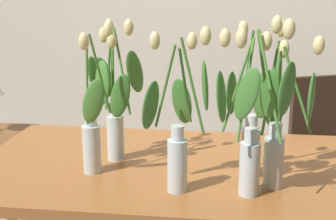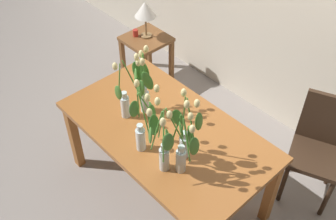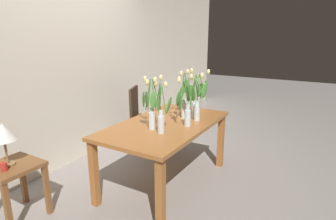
{
  "view_description": "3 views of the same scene",
  "coord_description": "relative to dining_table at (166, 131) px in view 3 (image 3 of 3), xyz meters",
  "views": [
    {
      "loc": [
        0.18,
        -1.69,
        1.39
      ],
      "look_at": [
        -0.03,
        -0.07,
        0.97
      ],
      "focal_mm": 48.93,
      "sensor_mm": 36.0,
      "label": 1
    },
    {
      "loc": [
        1.49,
        -1.35,
        2.81
      ],
      "look_at": [
        0.03,
        -0.01,
        0.95
      ],
      "focal_mm": 41.94,
      "sensor_mm": 36.0,
      "label": 2
    },
    {
      "loc": [
        -2.53,
        -1.52,
        1.69
      ],
      "look_at": [
        -0.06,
        -0.07,
        0.91
      ],
      "focal_mm": 29.79,
      "sensor_mm": 36.0,
      "label": 3
    }
  ],
  "objects": [
    {
      "name": "ground_plane",
      "position": [
        0.0,
        0.0,
        -0.65
      ],
      "size": [
        18.0,
        18.0,
        0.0
      ],
      "primitive_type": "plane",
      "color": "gray"
    },
    {
      "name": "room_wall_rear",
      "position": [
        0.0,
        1.45,
        0.7
      ],
      "size": [
        9.0,
        0.1,
        2.7
      ],
      "primitive_type": "cube",
      "color": "beige",
      "rests_on": "ground"
    },
    {
      "name": "dining_table",
      "position": [
        0.0,
        0.0,
        0.0
      ],
      "size": [
        1.6,
        0.9,
        0.74
      ],
      "color": "#A3602D",
      "rests_on": "ground"
    },
    {
      "name": "tulip_vase_0",
      "position": [
        -0.3,
        -0.12,
        0.27
      ],
      "size": [
        0.13,
        0.22,
        0.55
      ],
      "color": "silver",
      "rests_on": "dining_table"
    },
    {
      "name": "tulip_vase_1",
      "position": [
        0.03,
        -0.23,
        0.3
      ],
      "size": [
        0.24,
        0.18,
        0.55
      ],
      "color": "silver",
      "rests_on": "dining_table"
    },
    {
      "name": "tulip_vase_2",
      "position": [
        0.28,
        -0.08,
        0.28
      ],
      "size": [
        0.21,
        0.13,
        0.57
      ],
      "color": "silver",
      "rests_on": "dining_table"
    },
    {
      "name": "tulip_vase_3",
      "position": [
        0.27,
        -0.26,
        0.33
      ],
      "size": [
        0.27,
        0.28,
        0.58
      ],
      "color": "silver",
      "rests_on": "dining_table"
    },
    {
      "name": "tulip_vase_4",
      "position": [
        0.36,
        -0.19,
        0.3
      ],
      "size": [
        0.2,
        0.24,
        0.54
      ],
      "color": "silver",
      "rests_on": "dining_table"
    },
    {
      "name": "tulip_vase_5",
      "position": [
        -0.25,
        0.01,
        0.32
      ],
      "size": [
        0.25,
        0.18,
        0.56
      ],
      "color": "silver",
      "rests_on": "dining_table"
    },
    {
      "name": "dining_chair",
      "position": [
        0.78,
        0.91,
        -0.12
      ],
      "size": [
        0.52,
        0.52,
        0.93
      ],
      "color": "#382619",
      "rests_on": "ground"
    },
    {
      "name": "side_table",
      "position": [
        -1.26,
        0.87,
        -0.22
      ],
      "size": [
        0.44,
        0.44,
        0.55
      ],
      "color": "brown",
      "rests_on": "ground"
    },
    {
      "name": "table_lamp",
      "position": [
        -1.28,
        0.89,
        0.21
      ],
      "size": [
        0.22,
        0.22,
        0.4
      ],
      "color": "olive",
      "rests_on": "side_table"
    },
    {
      "name": "pillar_candle",
      "position": [
        -1.36,
        0.81,
        -0.06
      ],
      "size": [
        0.06,
        0.06,
        0.07
      ],
      "primitive_type": "cylinder",
      "color": "#B72D23",
      "rests_on": "side_table"
    }
  ]
}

